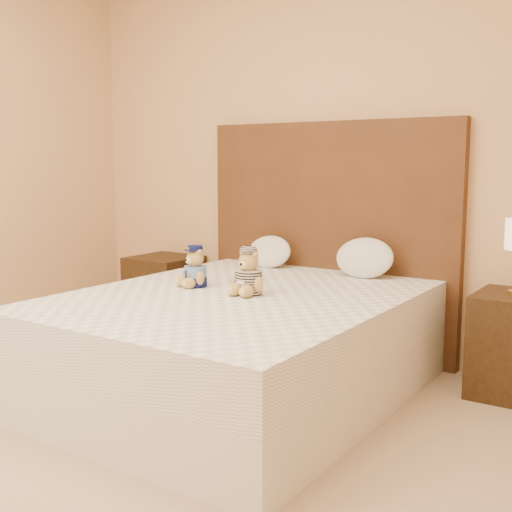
{
  "coord_description": "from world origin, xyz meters",
  "views": [
    {
      "loc": [
        1.92,
        -1.52,
        1.24
      ],
      "look_at": [
        -0.06,
        1.45,
        0.72
      ],
      "focal_mm": 45.0,
      "sensor_mm": 36.0,
      "label": 1
    }
  ],
  "objects_px": {
    "teddy_prisoner": "(248,272)",
    "pillow_left": "(269,250)",
    "nightstand_left": "(165,293)",
    "pillow_right": "(365,256)",
    "bed": "(240,344)",
    "teddy_police": "(195,266)"
  },
  "relations": [
    {
      "from": "nightstand_left",
      "to": "pillow_left",
      "type": "xyz_separation_m",
      "value": [
        0.9,
        0.03,
        0.39
      ]
    },
    {
      "from": "bed",
      "to": "pillow_right",
      "type": "bearing_deg",
      "value": 67.74
    },
    {
      "from": "teddy_prisoner",
      "to": "pillow_left",
      "type": "xyz_separation_m",
      "value": [
        -0.4,
        0.82,
        -0.01
      ]
    },
    {
      "from": "teddy_prisoner",
      "to": "pillow_left",
      "type": "height_order",
      "value": "teddy_prisoner"
    },
    {
      "from": "teddy_prisoner",
      "to": "pillow_left",
      "type": "relative_size",
      "value": 0.75
    },
    {
      "from": "bed",
      "to": "pillow_right",
      "type": "xyz_separation_m",
      "value": [
        0.34,
        0.83,
        0.41
      ]
    },
    {
      "from": "pillow_left",
      "to": "nightstand_left",
      "type": "bearing_deg",
      "value": -178.1
    },
    {
      "from": "nightstand_left",
      "to": "pillow_right",
      "type": "bearing_deg",
      "value": 1.08
    },
    {
      "from": "bed",
      "to": "teddy_prisoner",
      "type": "bearing_deg",
      "value": 10.1
    },
    {
      "from": "teddy_prisoner",
      "to": "teddy_police",
      "type": "bearing_deg",
      "value": 179.65
    },
    {
      "from": "pillow_left",
      "to": "pillow_right",
      "type": "xyz_separation_m",
      "value": [
        0.68,
        0.0,
        0.02
      ]
    },
    {
      "from": "bed",
      "to": "teddy_police",
      "type": "bearing_deg",
      "value": 174.66
    },
    {
      "from": "nightstand_left",
      "to": "pillow_right",
      "type": "height_order",
      "value": "pillow_right"
    },
    {
      "from": "bed",
      "to": "pillow_left",
      "type": "height_order",
      "value": "pillow_left"
    },
    {
      "from": "bed",
      "to": "nightstand_left",
      "type": "distance_m",
      "value": 1.48
    },
    {
      "from": "teddy_police",
      "to": "teddy_prisoner",
      "type": "distance_m",
      "value": 0.38
    },
    {
      "from": "nightstand_left",
      "to": "pillow_right",
      "type": "relative_size",
      "value": 1.49
    },
    {
      "from": "teddy_police",
      "to": "pillow_right",
      "type": "distance_m",
      "value": 1.04
    },
    {
      "from": "teddy_prisoner",
      "to": "pillow_left",
      "type": "bearing_deg",
      "value": 118.66
    },
    {
      "from": "nightstand_left",
      "to": "teddy_prisoner",
      "type": "bearing_deg",
      "value": -31.28
    },
    {
      "from": "teddy_police",
      "to": "teddy_prisoner",
      "type": "height_order",
      "value": "teddy_prisoner"
    },
    {
      "from": "nightstand_left",
      "to": "pillow_left",
      "type": "distance_m",
      "value": 0.99
    }
  ]
}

